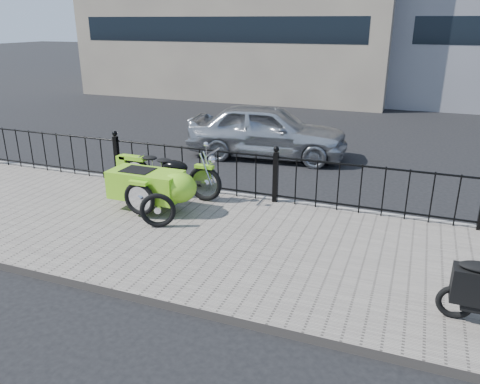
% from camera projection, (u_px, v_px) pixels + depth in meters
% --- Properties ---
extents(ground, '(120.00, 120.00, 0.00)m').
position_uv_depth(ground, '(252.00, 235.00, 7.76)').
color(ground, black).
rests_on(ground, ground).
extents(sidewalk, '(30.00, 3.80, 0.12)m').
position_uv_depth(sidewalk, '(241.00, 244.00, 7.30)').
color(sidewalk, slate).
rests_on(sidewalk, ground).
extents(curb, '(30.00, 0.10, 0.12)m').
position_uv_depth(curb, '(277.00, 202.00, 9.00)').
color(curb, gray).
rests_on(curb, ground).
extents(iron_fence, '(14.11, 0.11, 1.08)m').
position_uv_depth(iron_fence, '(275.00, 178.00, 8.70)').
color(iron_fence, black).
rests_on(iron_fence, sidewalk).
extents(motorcycle_sidecar, '(2.28, 1.48, 0.98)m').
position_uv_depth(motorcycle_sidecar, '(159.00, 183.00, 8.41)').
color(motorcycle_sidecar, black).
rests_on(motorcycle_sidecar, sidewalk).
extents(spare_tire, '(0.59, 0.31, 0.60)m').
position_uv_depth(spare_tire, '(158.00, 210.00, 7.66)').
color(spare_tire, black).
rests_on(spare_tire, sidewalk).
extents(sedan_car, '(4.20, 2.05, 1.38)m').
position_uv_depth(sedan_car, '(267.00, 131.00, 11.96)').
color(sedan_car, '#ACAFB4').
rests_on(sedan_car, ground).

